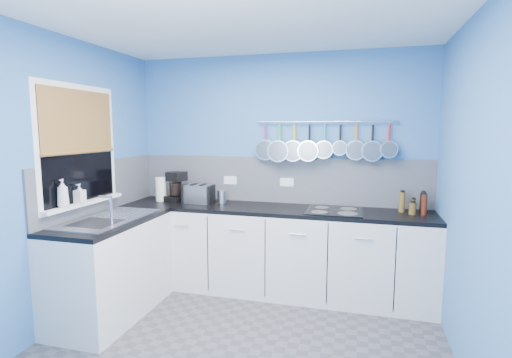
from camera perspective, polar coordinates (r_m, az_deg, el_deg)
The scene contains 42 objects.
floor at distance 3.26m, azimuth -2.88°, elevation -24.32°, with size 3.20×3.00×0.02m, color #47474C.
ceiling at distance 2.89m, azimuth -3.22°, elevation 23.55°, with size 3.20×3.00×0.02m, color white.
wall_back at distance 4.26m, azimuth 3.34°, elevation 1.23°, with size 3.20×0.02×2.50m, color #3A71B0.
wall_front at distance 1.50m, azimuth -21.84°, elevation -10.75°, with size 3.20×0.02×2.50m, color #3A71B0.
wall_left at distance 3.65m, azimuth -27.80°, elevation -0.62°, with size 0.02×3.00×2.50m, color #3A71B0.
wall_right at distance 2.77m, azimuth 30.45°, elevation -3.05°, with size 0.02×3.00×2.50m, color #3A71B0.
backsplash_back at distance 4.25m, azimuth 3.27°, elevation -0.14°, with size 3.20×0.02×0.50m, color gray.
backsplash_left at distance 4.10m, azimuth -21.79°, elevation -0.92°, with size 0.02×1.80×0.50m, color gray.
cabinet_run_back at distance 4.14m, azimuth 2.35°, elevation -10.59°, with size 3.20×0.60×0.86m, color silver.
worktop_back at distance 4.02m, azimuth 2.38°, elevation -4.47°, with size 3.20×0.60×0.04m, color black.
cabinet_run_left at distance 3.87m, azimuth -20.51°, elevation -12.34°, with size 0.60×1.20×0.86m, color silver.
worktop_left at distance 3.75m, azimuth -20.82°, elevation -5.83°, with size 0.60×1.20×0.04m, color black.
window_frame at distance 3.83m, azimuth -24.62°, elevation 4.40°, with size 0.01×1.00×1.10m, color white.
window_glass at distance 3.82m, azimuth -24.56°, elevation 4.40°, with size 0.01×0.90×1.00m, color black.
bamboo_blind at distance 3.82m, azimuth -24.65°, elevation 7.77°, with size 0.01×0.90×0.55m, color olive.
window_sill at distance 3.87m, azimuth -23.93°, elevation -3.24°, with size 0.10×0.98×0.03m, color white.
sink_unit at distance 3.74m, azimuth -20.84°, elevation -5.47°, with size 0.50×0.95×0.01m, color silver.
mixer_tap at distance 3.48m, azimuth -20.54°, elevation -4.27°, with size 0.12×0.08×0.26m, color silver, non-canonical shape.
socket_left at distance 4.39m, azimuth -3.81°, elevation -0.17°, with size 0.15×0.01×0.09m, color white.
socket_right at distance 4.22m, azimuth 4.56°, elevation -0.48°, with size 0.15×0.01×0.09m, color white.
pot_rail at distance 4.10m, azimuth 10.14°, elevation 8.31°, with size 0.02×0.02×1.45m, color silver.
soap_bottle_a at distance 3.62m, azimuth -26.58°, elevation -1.89°, with size 0.09×0.09×0.24m, color white.
soap_bottle_b at distance 3.78m, azimuth -24.53°, elevation -1.95°, with size 0.08×0.08×0.17m, color white.
paper_towel at distance 4.49m, azimuth -13.82°, elevation -1.46°, with size 0.12×0.12×0.27m, color white.
coffee_maker at distance 4.42m, azimuth -11.71°, elevation -1.11°, with size 0.19×0.21×0.33m, color black, non-canonical shape.
toaster at distance 4.28m, azimuth -8.50°, elevation -2.20°, with size 0.31×0.18×0.20m, color silver.
canister at distance 4.26m, azimuth -5.05°, elevation -2.58°, with size 0.10×0.10×0.14m, color silver.
hob at distance 3.88m, azimuth 11.45°, elevation -4.65°, with size 0.55×0.48×0.01m, color black.
pan_0 at distance 4.20m, azimuth 1.37°, elevation 5.59°, with size 0.22×0.06×0.41m, color silver, non-canonical shape.
pan_1 at distance 4.17m, azimuth 3.49°, elevation 5.49°, with size 0.23×0.12×0.42m, color silver, non-canonical shape.
pan_2 at distance 4.14m, azimuth 5.66°, elevation 5.51°, with size 0.22×0.11×0.41m, color silver, non-canonical shape.
pan_3 at distance 4.11m, azimuth 7.85°, elevation 5.49°, with size 0.22×0.13×0.41m, color silver, non-canonical shape.
pan_4 at distance 4.10m, azimuth 10.06°, elevation 5.65°, with size 0.19×0.10×0.38m, color silver, non-canonical shape.
pan_5 at distance 4.08m, azimuth 12.30°, elevation 5.84°, with size 0.15×0.09×0.34m, color silver, non-canonical shape.
pan_6 at distance 4.08m, azimuth 14.53°, elevation 5.46°, with size 0.20×0.06×0.39m, color silver, non-canonical shape.
pan_7 at distance 4.08m, azimuth 16.76°, elevation 5.30°, with size 0.21×0.08×0.40m, color silver, non-canonical shape.
pan_8 at distance 4.09m, azimuth 19.01°, elevation 5.50°, with size 0.17×0.11×0.36m, color silver, non-canonical shape.
condiment_0 at distance 4.07m, azimuth 23.36°, elevation -3.25°, with size 0.06×0.06×0.19m, color black.
condiment_1 at distance 4.06m, azimuth 22.17°, elevation -3.72°, with size 0.05×0.05×0.13m, color olive.
condiment_2 at distance 4.03m, azimuth 20.70°, elevation -3.20°, with size 0.06×0.06×0.20m, color brown.
condiment_3 at distance 3.97m, azimuth 23.51°, elevation -3.50°, with size 0.05×0.05×0.19m, color #4C190C.
condiment_4 at distance 3.96m, azimuth 22.06°, elevation -4.06°, with size 0.07×0.07×0.11m, color brown.
Camera 1 is at (0.87, -2.64, 1.70)m, focal length 27.16 mm.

